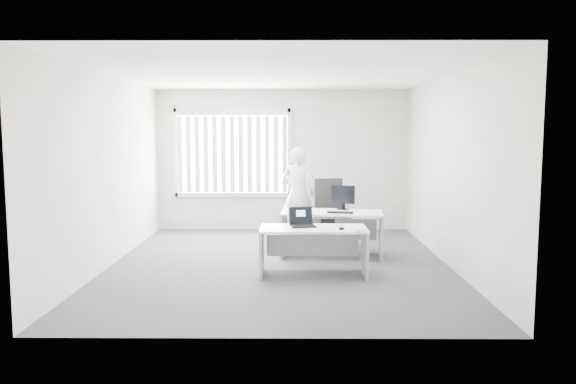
{
  "coord_description": "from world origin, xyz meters",
  "views": [
    {
      "loc": [
        0.19,
        -8.2,
        1.98
      ],
      "look_at": [
        0.13,
        0.15,
        1.07
      ],
      "focal_mm": 35.0,
      "sensor_mm": 36.0,
      "label": 1
    }
  ],
  "objects_px": {
    "monitor": "(343,197)",
    "desk_near": "(313,241)",
    "laptop": "(303,217)",
    "desk_far": "(332,224)",
    "office_chair": "(331,227)",
    "person": "(298,193)"
  },
  "relations": [
    {
      "from": "laptop",
      "to": "monitor",
      "type": "height_order",
      "value": "monitor"
    },
    {
      "from": "desk_near",
      "to": "laptop",
      "type": "relative_size",
      "value": 4.35
    },
    {
      "from": "desk_far",
      "to": "office_chair",
      "type": "height_order",
      "value": "office_chair"
    },
    {
      "from": "office_chair",
      "to": "laptop",
      "type": "relative_size",
      "value": 3.5
    },
    {
      "from": "desk_near",
      "to": "person",
      "type": "bearing_deg",
      "value": 94.29
    },
    {
      "from": "office_chair",
      "to": "person",
      "type": "xyz_separation_m",
      "value": [
        -0.55,
        0.73,
        0.49
      ]
    },
    {
      "from": "desk_far",
      "to": "monitor",
      "type": "distance_m",
      "value": 0.49
    },
    {
      "from": "laptop",
      "to": "desk_near",
      "type": "bearing_deg",
      "value": -34.35
    },
    {
      "from": "desk_near",
      "to": "laptop",
      "type": "xyz_separation_m",
      "value": [
        -0.14,
        0.06,
        0.32
      ]
    },
    {
      "from": "monitor",
      "to": "desk_near",
      "type": "bearing_deg",
      "value": -88.72
    },
    {
      "from": "office_chair",
      "to": "person",
      "type": "relative_size",
      "value": 0.69
    },
    {
      "from": "person",
      "to": "monitor",
      "type": "distance_m",
      "value": 1.36
    },
    {
      "from": "office_chair",
      "to": "laptop",
      "type": "height_order",
      "value": "office_chair"
    },
    {
      "from": "office_chair",
      "to": "laptop",
      "type": "distance_m",
      "value": 1.87
    },
    {
      "from": "person",
      "to": "office_chair",
      "type": "bearing_deg",
      "value": 144.67
    },
    {
      "from": "monitor",
      "to": "laptop",
      "type": "bearing_deg",
      "value": -94.54
    },
    {
      "from": "monitor",
      "to": "person",
      "type": "bearing_deg",
      "value": 143.85
    },
    {
      "from": "office_chair",
      "to": "person",
      "type": "distance_m",
      "value": 1.04
    },
    {
      "from": "person",
      "to": "monitor",
      "type": "height_order",
      "value": "person"
    },
    {
      "from": "desk_far",
      "to": "monitor",
      "type": "relative_size",
      "value": 4.19
    },
    {
      "from": "desk_far",
      "to": "person",
      "type": "xyz_separation_m",
      "value": [
        -0.52,
        1.37,
        0.33
      ]
    },
    {
      "from": "person",
      "to": "monitor",
      "type": "bearing_deg",
      "value": 139.01
    }
  ]
}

